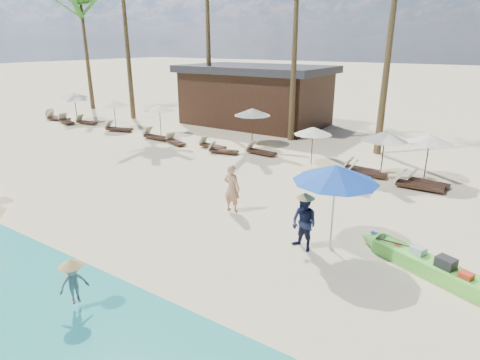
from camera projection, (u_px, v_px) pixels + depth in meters
The scene contains 31 objects.
ground at pixel (181, 241), 12.55m from camera, with size 240.00×240.00×0.00m, color beige.
wet_sand_strip at pixel (25, 332), 8.61m from camera, with size 240.00×4.50×0.01m, color tan.
green_canoe at pixel (429, 266), 10.73m from camera, with size 4.89×2.28×0.66m.
tourist at pixel (232, 188), 14.51m from camera, with size 0.65×0.42×1.77m, color tan.
vendor_green at pixel (304, 223), 11.78m from camera, with size 0.83×0.65×1.70m, color #141A37.
vendor_yellow at pixel (74, 283), 9.14m from camera, with size 0.65×0.38×1.01m, color gray.
blue_umbrella at pixel (336, 173), 11.31m from camera, with size 2.45×2.45×2.64m.
resort_parasol_0 at pixel (74, 95), 31.44m from camera, with size 2.15×2.15×2.22m.
lounger_0_left at pixel (54, 116), 32.42m from camera, with size 2.05×0.88×0.68m.
lounger_0_right at pixel (57, 118), 31.74m from camera, with size 2.04×1.05×0.67m.
resort_parasol_1 at pixel (74, 97), 30.63m from camera, with size 2.04×2.04×2.10m.
lounger_1_left at pixel (66, 121), 30.59m from camera, with size 2.03×1.11×0.66m.
lounger_1_right at pixel (86, 122), 30.39m from camera, with size 1.84×0.75×0.61m.
resort_parasol_2 at pixel (114, 103), 28.20m from camera, with size 2.01×2.01×2.07m.
lounger_2_left at pixel (117, 128), 27.92m from camera, with size 2.05×1.13×0.67m.
resort_parasol_3 at pixel (159, 108), 26.17m from camera, with size 1.99×1.99×2.05m.
lounger_3_left at pixel (155, 136), 25.63m from camera, with size 1.95×0.63×0.66m.
lounger_3_right at pixel (175, 141), 24.43m from camera, with size 1.78×1.07×0.58m.
resort_parasol_4 at pixel (252, 112), 23.57m from camera, with size 2.17×2.17×2.24m.
lounger_4_left at pixel (211, 145), 23.46m from camera, with size 1.81×0.69×0.60m.
lounger_4_right at pixel (222, 150), 22.38m from camera, with size 1.78×0.87×0.58m.
resort_parasol_5 at pixel (313, 131), 19.78m from camera, with size 1.89×1.89×1.95m.
lounger_5_left at pixel (260, 151), 22.19m from camera, with size 1.83×0.68×0.61m.
resort_parasol_6 at pixel (385, 136), 17.90m from camera, with size 2.07×2.07×2.13m.
lounger_6_left at pixel (360, 168), 19.23m from camera, with size 1.66×0.60×0.56m.
lounger_6_right at pixel (365, 172), 18.56m from camera, with size 1.78×0.64×0.59m.
resort_parasol_7 at pixel (430, 139), 17.54m from camera, with size 2.04×2.04×2.10m.
lounger_7_left at pixel (416, 184), 16.93m from camera, with size 2.00×0.67×0.67m.
lounger_7_right at pixel (426, 181), 17.38m from camera, with size 1.74×0.70×0.58m.
palm_0 at pixel (82, 15), 34.98m from camera, with size 2.08×2.08×9.90m.
pavilion_west at pixel (256, 95), 29.81m from camera, with size 10.80×6.60×4.30m.
Camera 1 is at (7.76, -8.34, 5.89)m, focal length 30.00 mm.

